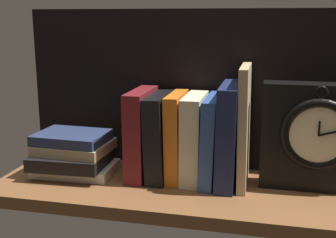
# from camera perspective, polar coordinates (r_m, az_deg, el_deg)

# --- Properties ---
(ground_plane) EXTENTS (0.78, 0.27, 0.03)m
(ground_plane) POSITION_cam_1_polar(r_m,az_deg,el_deg) (0.89, 2.45, -9.43)
(ground_plane) COLOR brown
(back_panel) EXTENTS (0.78, 0.01, 0.35)m
(back_panel) POSITION_cam_1_polar(r_m,az_deg,el_deg) (0.96, 3.99, 3.85)
(back_panel) COLOR black
(back_panel) RESTS_ON ground_plane
(book_maroon_dawkins) EXTENTS (0.04, 0.14, 0.18)m
(book_maroon_dawkins) POSITION_cam_1_polar(r_m,az_deg,el_deg) (0.91, -3.48, -1.87)
(book_maroon_dawkins) COLOR maroon
(book_maroon_dawkins) RESTS_ON ground_plane
(book_black_skeptic) EXTENTS (0.04, 0.14, 0.18)m
(book_black_skeptic) POSITION_cam_1_polar(r_m,az_deg,el_deg) (0.91, -1.03, -2.26)
(book_black_skeptic) COLOR black
(book_black_skeptic) RESTS_ON ground_plane
(book_orange_pandolfini) EXTENTS (0.03, 0.13, 0.18)m
(book_orange_pandolfini) POSITION_cam_1_polar(r_m,az_deg,el_deg) (0.90, 1.18, -2.29)
(book_orange_pandolfini) COLOR orange
(book_orange_pandolfini) RESTS_ON ground_plane
(book_cream_twain) EXTENTS (0.04, 0.13, 0.18)m
(book_cream_twain) POSITION_cam_1_polar(r_m,az_deg,el_deg) (0.89, 3.46, -2.48)
(book_cream_twain) COLOR beige
(book_cream_twain) RESTS_ON ground_plane
(book_blue_modern) EXTENTS (0.03, 0.15, 0.18)m
(book_blue_modern) POSITION_cam_1_polar(r_m,az_deg,el_deg) (0.89, 5.73, -2.64)
(book_blue_modern) COLOR #2D4C8E
(book_blue_modern) RESTS_ON ground_plane
(book_navy_bierce) EXTENTS (0.04, 0.16, 0.20)m
(book_navy_bierce) POSITION_cam_1_polar(r_m,az_deg,el_deg) (0.88, 8.00, -1.96)
(book_navy_bierce) COLOR #192147
(book_navy_bierce) RESTS_ON ground_plane
(book_tan_shortstories) EXTENTS (0.02, 0.14, 0.24)m
(book_tan_shortstories) POSITION_cam_1_polar(r_m,az_deg,el_deg) (0.87, 9.99, -0.90)
(book_tan_shortstories) COLOR tan
(book_tan_shortstories) RESTS_ON ground_plane
(framed_clock) EXTENTS (0.21, 0.07, 0.21)m
(framed_clock) POSITION_cam_1_polar(r_m,az_deg,el_deg) (0.88, 18.91, -2.20)
(framed_clock) COLOR black
(framed_clock) RESTS_ON ground_plane
(book_stack_side) EXTENTS (0.17, 0.14, 0.09)m
(book_stack_side) POSITION_cam_1_polar(r_m,az_deg,el_deg) (0.95, -12.33, -4.50)
(book_stack_side) COLOR beige
(book_stack_side) RESTS_ON ground_plane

